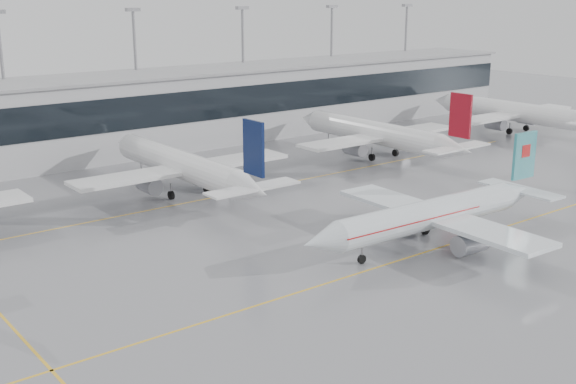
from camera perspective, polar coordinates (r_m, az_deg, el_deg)
ground at (r=68.13m, az=6.26°, el=-6.19°), size 320.00×320.00×0.00m
taxi_line_main at (r=68.13m, az=6.26°, el=-6.19°), size 120.00×0.25×0.01m
taxi_line_north at (r=90.80m, az=-7.01°, el=-0.64°), size 120.00×0.25×0.01m
terminal at (r=117.51m, az=-15.25°, el=5.62°), size 180.00×15.00×12.00m
terminal_glass at (r=110.43m, az=-13.75°, el=5.90°), size 180.00×0.20×5.00m
terminal_roof at (r=116.66m, az=-15.47°, el=8.62°), size 182.00×16.00×0.40m
light_masts at (r=122.08m, az=-16.62°, el=9.36°), size 156.40×1.00×22.60m
air_canada_jet at (r=75.55m, az=11.69°, el=-1.69°), size 33.37×25.81×10.14m
parked_jet_c at (r=92.95m, az=-8.26°, el=2.05°), size 29.64×36.96×11.72m
parked_jet_d at (r=113.94m, az=7.21°, el=4.58°), size 29.64×36.96×11.72m
parked_jet_e at (r=140.62m, az=17.41°, el=6.06°), size 29.64×36.96×11.72m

